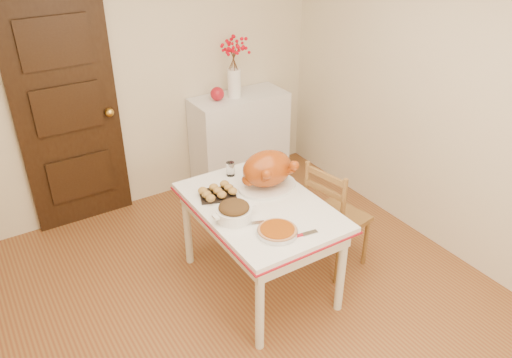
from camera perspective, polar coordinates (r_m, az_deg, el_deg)
floor at (r=3.77m, az=0.86°, el=-15.24°), size 3.50×4.00×0.00m
wall_back at (r=4.70m, az=-12.71°, el=11.44°), size 3.50×0.00×2.50m
wall_right at (r=4.17m, az=21.82°, el=7.69°), size 0.00×4.00×2.50m
door_back at (r=4.57m, az=-20.49°, el=6.82°), size 0.85×0.06×2.06m
sideboard at (r=5.13m, az=-1.85°, el=4.41°), size 0.95×0.42×0.95m
kitchen_table at (r=3.80m, az=0.41°, el=-7.51°), size 0.84×1.23×0.73m
chair_oak at (r=4.00m, az=9.13°, el=-4.07°), size 0.48×0.48×0.94m
berry_vase at (r=4.83m, az=-2.51°, el=12.42°), size 0.29×0.29×0.57m
apple at (r=4.82m, az=-4.41°, el=9.58°), size 0.13×0.13×0.13m
turkey_platter at (r=3.72m, az=1.30°, el=0.97°), size 0.50×0.43×0.29m
pumpkin_pie at (r=3.27m, az=2.43°, el=-5.84°), size 0.32×0.32×0.06m
stuffing_dish at (r=3.40m, az=-2.50°, el=-3.65°), size 0.35×0.30×0.12m
rolls_tray at (r=3.67m, az=-4.36°, el=-1.46°), size 0.31×0.28×0.07m
pie_server at (r=3.29m, az=5.36°, el=-6.25°), size 0.21×0.09×0.01m
carving_knife at (r=3.37m, az=-0.99°, el=-5.04°), size 0.24×0.14×0.01m
drinking_glass at (r=3.93m, az=-2.91°, el=1.14°), size 0.08×0.08×0.11m
shaker_pair at (r=4.05m, az=0.84°, el=1.96°), size 0.10×0.06×0.09m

